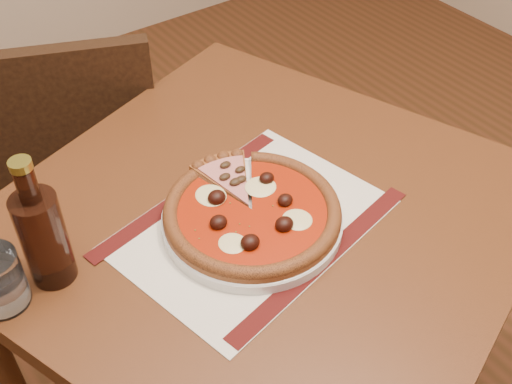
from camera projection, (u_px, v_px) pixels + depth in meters
The scene contains 7 objects.
table at pixel (263, 253), 1.12m from camera, with size 1.02×1.02×0.75m.
chair_far at pixel (77, 163), 1.55m from camera, with size 0.53×0.53×0.86m.
placemat at pixel (252, 224), 1.03m from camera, with size 0.41×0.30×0.00m, color silver.
plate at pixel (252, 220), 1.02m from camera, with size 0.29×0.29×0.02m, color white.
pizza at pixel (252, 211), 1.01m from camera, with size 0.28×0.28×0.04m.
ham_slice at pixel (236, 178), 1.07m from camera, with size 0.10×0.14×0.02m.
bottle at pixel (43, 234), 0.90m from camera, with size 0.07×0.07×0.22m.
Camera 1 is at (-0.05, 0.43, 1.49)m, focal length 45.00 mm.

